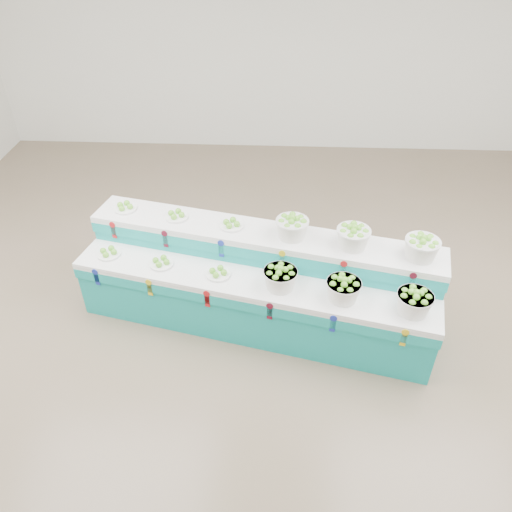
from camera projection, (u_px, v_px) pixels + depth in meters
The scene contains 15 objects.
ground at pixel (276, 343), 5.38m from camera, with size 10.00×10.00×0.00m, color #706049.
back_wall at pixel (284, 33), 8.15m from camera, with size 10.00×10.00×0.00m, color silver.
display_stand at pixel (256, 282), 5.40m from camera, with size 3.84×0.99×1.02m, color teal, non-canonical shape.
plate_lower_left at pixel (108, 252), 5.41m from camera, with size 0.26×0.26×0.09m, color white.
plate_lower_mid at pixel (161, 261), 5.28m from camera, with size 0.26×0.26×0.09m, color white.
plate_lower_right at pixel (218, 272), 5.14m from camera, with size 0.26×0.26×0.09m, color white.
basket_lower_left at pixel (280, 277), 4.95m from camera, with size 0.34×0.34×0.24m, color silver, non-canonical shape.
basket_lower_mid at pixel (343, 289), 4.81m from camera, with size 0.34×0.34×0.24m, color silver, non-canonical shape.
basket_lower_right at pixel (414, 302), 4.66m from camera, with size 0.34×0.34×0.24m, color silver, non-canonical shape.
plate_upper_left at pixel (125, 206), 5.60m from camera, with size 0.26×0.26×0.09m, color white.
plate_upper_mid at pixel (176, 214), 5.46m from camera, with size 0.26×0.26×0.09m, color white.
plate_upper_right at pixel (232, 223), 5.32m from camera, with size 0.26×0.26×0.09m, color white.
basket_upper_left at pixel (292, 227), 5.13m from camera, with size 0.34×0.34×0.24m, color silver, non-canonical shape.
basket_upper_mid at pixel (353, 236), 4.99m from camera, with size 0.34×0.34×0.24m, color silver, non-canonical shape.
basket_upper_right at pixel (422, 247), 4.85m from camera, with size 0.34×0.34×0.24m, color silver, non-canonical shape.
Camera 1 is at (-0.03, -3.73, 4.00)m, focal length 34.89 mm.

